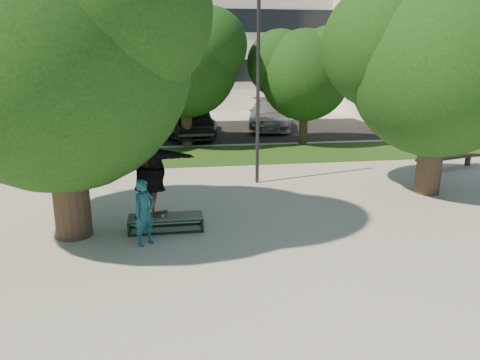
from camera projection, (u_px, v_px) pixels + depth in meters
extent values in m
plane|color=#9B978F|center=(256.00, 241.00, 10.83)|extent=(120.00, 120.00, 0.00)
cube|color=#203F12|center=(237.00, 155.00, 20.04)|extent=(30.00, 4.00, 0.02)
cube|color=black|center=(202.00, 131.00, 26.09)|extent=(40.00, 8.00, 0.01)
cylinder|color=#38281E|center=(69.00, 170.00, 10.74)|extent=(0.84, 0.84, 3.20)
sphere|color=#13350E|center=(58.00, 60.00, 10.09)|extent=(5.80, 5.80, 5.80)
sphere|color=#13350E|center=(114.00, 8.00, 9.47)|extent=(4.06, 4.06, 4.06)
cylinder|color=#38281E|center=(431.00, 145.00, 14.20)|extent=(0.76, 0.76, 3.00)
sphere|color=#13350E|center=(440.00, 68.00, 13.61)|extent=(5.20, 5.20, 5.20)
sphere|color=#13350E|center=(387.00, 46.00, 13.98)|extent=(3.90, 3.90, 3.90)
cylinder|color=#38281E|center=(59.00, 121.00, 19.98)|extent=(0.44, 0.44, 2.80)
sphere|color=black|center=(54.00, 72.00, 19.44)|extent=(4.40, 4.40, 4.40)
sphere|color=black|center=(29.00, 58.00, 19.76)|extent=(3.30, 3.30, 3.30)
sphere|color=black|center=(75.00, 53.00, 18.97)|extent=(3.08, 3.08, 3.08)
cylinder|color=#38281E|center=(187.00, 114.00, 21.73)|extent=(0.50, 0.50, 3.00)
sphere|color=black|center=(185.00, 65.00, 21.15)|extent=(4.80, 4.80, 4.80)
sphere|color=black|center=(158.00, 51.00, 21.50)|extent=(3.60, 3.60, 3.60)
sphere|color=black|center=(210.00, 45.00, 20.64)|extent=(3.36, 3.36, 3.36)
cylinder|color=#38281E|center=(304.00, 117.00, 22.13)|extent=(0.40, 0.40, 2.60)
sphere|color=black|center=(305.00, 75.00, 21.63)|extent=(4.20, 4.20, 4.20)
sphere|color=black|center=(280.00, 63.00, 21.94)|extent=(3.15, 3.15, 3.15)
sphere|color=black|center=(329.00, 59.00, 21.18)|extent=(2.94, 2.94, 2.94)
cylinder|color=#2D2D30|center=(258.00, 92.00, 14.97)|extent=(0.12, 0.12, 6.00)
cube|color=silver|center=(161.00, 7.00, 38.96)|extent=(30.00, 14.00, 16.00)
cube|color=black|center=(164.00, 71.00, 33.53)|extent=(27.60, 0.12, 1.60)
cube|color=black|center=(161.00, 20.00, 32.62)|extent=(27.60, 0.12, 1.60)
cube|color=white|center=(445.00, 57.00, 33.47)|extent=(15.00, 10.00, 8.00)
cube|color=#475147|center=(166.00, 216.00, 11.39)|extent=(1.80, 0.60, 0.03)
cylinder|color=white|center=(140.00, 217.00, 11.21)|extent=(0.06, 0.03, 0.06)
cylinder|color=white|center=(140.00, 215.00, 11.36)|extent=(0.06, 0.03, 0.06)
cylinder|color=white|center=(163.00, 216.00, 11.29)|extent=(0.06, 0.03, 0.06)
cylinder|color=white|center=(163.00, 214.00, 11.44)|extent=(0.06, 0.03, 0.06)
cube|color=black|center=(151.00, 214.00, 11.31)|extent=(0.78, 0.20, 0.10)
imported|color=#4E2C21|center=(149.00, 176.00, 11.06)|extent=(2.40, 1.48, 1.90)
imported|color=#18535E|center=(145.00, 213.00, 10.44)|extent=(0.66, 0.64, 1.53)
cube|color=#46332A|center=(426.00, 166.00, 17.18)|extent=(0.19, 0.19, 0.40)
cube|color=#46332A|center=(468.00, 160.00, 18.10)|extent=(0.19, 0.19, 0.40)
cube|color=#46332A|center=(448.00, 158.00, 17.58)|extent=(2.96, 1.24, 0.08)
imported|color=#B4B5B9|center=(127.00, 120.00, 25.78)|extent=(1.68, 3.88, 1.30)
imported|color=black|center=(192.00, 122.00, 23.99)|extent=(1.92, 4.97, 1.61)
imported|color=#595A5F|center=(190.00, 121.00, 24.90)|extent=(2.52, 5.42, 1.50)
imported|color=#AFAFB4|center=(269.00, 114.00, 26.94)|extent=(3.30, 5.92, 1.62)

